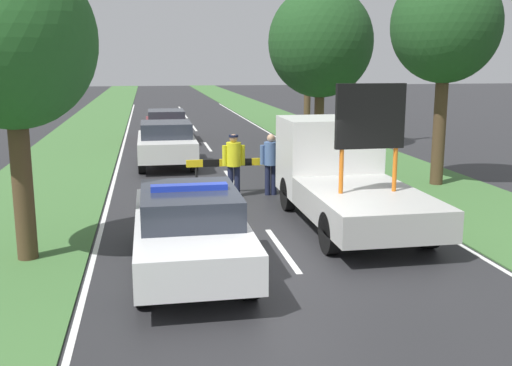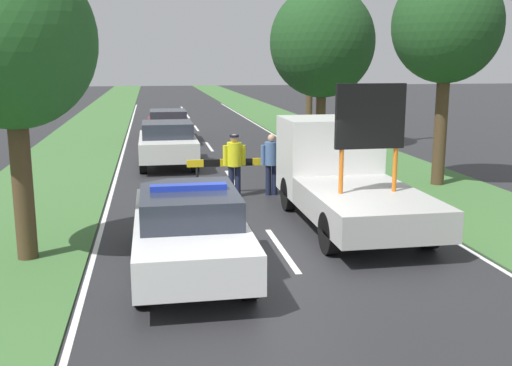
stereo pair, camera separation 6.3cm
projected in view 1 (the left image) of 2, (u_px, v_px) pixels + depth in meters
name	position (u px, v px, depth m)	size (l,w,h in m)	color
ground_plane	(291.00, 261.00, 11.06)	(160.00, 160.00, 0.00)	#28282B
lane_markings	(214.00, 155.00, 23.43)	(7.31, 56.76, 0.01)	silver
grass_verge_left	(85.00, 136.00, 29.37)	(3.74, 120.00, 0.03)	#427038
grass_verge_right	(305.00, 131.00, 31.31)	(3.74, 120.00, 0.03)	#427038
police_car	(190.00, 227.00, 10.49)	(1.87, 4.91, 1.57)	white
work_truck	(342.00, 174.00, 13.76)	(2.25, 5.51, 3.21)	white
road_barrier	(236.00, 165.00, 16.59)	(2.73, 0.08, 0.98)	black
police_officer	(234.00, 160.00, 16.09)	(0.62, 0.39, 1.72)	#191E38
pedestrian_civilian	(271.00, 159.00, 16.37)	(0.61, 0.39, 1.69)	#191E38
traffic_cone_near_police	(285.00, 174.00, 18.25)	(0.34, 0.34, 0.48)	black
traffic_cone_centre_front	(158.00, 194.00, 15.26)	(0.43, 0.43, 0.60)	black
queued_car_van_white	(166.00, 143.00, 20.91)	(1.94, 4.21, 1.56)	silver
queued_car_wagon_maroon	(166.00, 124.00, 27.61)	(1.84, 4.54, 1.42)	maroon
roadside_tree_near_left	(321.00, 42.00, 24.72)	(4.34, 4.34, 6.68)	#4C3823
roadside_tree_near_right	(446.00, 27.00, 16.96)	(3.10, 3.10, 6.26)	#4C3823
roadside_tree_mid_left	(11.00, 42.00, 10.38)	(2.96, 2.96, 5.55)	#4C3823
roadside_tree_mid_right	(308.00, 42.00, 32.68)	(2.93, 2.93, 6.22)	#4C3823
utility_pole	(355.00, 43.00, 24.33)	(1.20, 0.20, 8.43)	#473828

